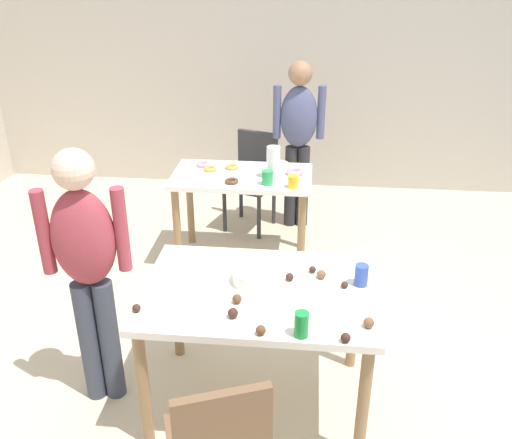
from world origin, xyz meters
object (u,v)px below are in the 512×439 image
Objects in this scene: chair_far_table at (253,174)px; soda_can at (301,324)px; dining_table_near at (259,304)px; mixing_bowl at (253,276)px; person_adult_far at (298,131)px; pitcher_far at (273,162)px; dining_table_far at (242,189)px; person_girl_near at (87,261)px.

chair_far_table is 7.13× the size of soda_can.
mixing_bowl is (-0.03, 0.06, 0.13)m from dining_table_near.
person_adult_far reaches higher than pitcher_far.
dining_table_far is 1.25× the size of chair_far_table.
person_adult_far is at bearing 77.31° from pitcher_far.
person_girl_near reaches higher than pitcher_far.
mixing_bowl is at bearing 6.57° from person_girl_near.
soda_can is at bearing -16.41° from person_girl_near.
person_girl_near reaches higher than mixing_bowl.
soda_can is at bearing -75.42° from dining_table_far.
person_adult_far is (0.13, 2.29, 0.25)m from dining_table_near.
person_adult_far reaches higher than soda_can.
dining_table_near is 0.15m from mixing_bowl.
dining_table_far is 1.58m from mixing_bowl.
dining_table_near is at bearing -59.50° from mixing_bowl.
chair_far_table is (-0.27, 2.26, -0.16)m from dining_table_near.
person_adult_far is at bearing 59.03° from dining_table_far.
dining_table_far is at bearing 168.68° from pitcher_far.
chair_far_table is at bearing 88.49° from dining_table_far.
dining_table_far is 0.35m from pitcher_far.
dining_table_near is 0.46m from soda_can.
person_adult_far is 2.24m from mixing_bowl.
soda_can is 1.94m from pitcher_far.
person_adult_far is 12.34× the size of soda_can.
pitcher_far is at bearing 91.40° from dining_table_near.
dining_table_far is 0.67m from chair_far_table.
pitcher_far is at bearing -11.32° from dining_table_far.
dining_table_near is at bearing 2.52° from person_girl_near.
dining_table_near is 2.31m from person_adult_far.
mixing_bowl is (0.84, 0.10, -0.10)m from person_girl_near.
pitcher_far is (-0.00, 1.50, 0.09)m from mixing_bowl.
chair_far_table is at bearing 96.05° from mixing_bowl.
soda_can is (0.23, -0.36, 0.16)m from dining_table_near.
soda_can is (0.51, -1.97, 0.19)m from dining_table_far.
dining_table_near is 1.63m from dining_table_far.
pitcher_far is (0.23, -0.71, 0.38)m from chair_far_table.
chair_far_table is 3.50× the size of pitcher_far.
pitcher_far is (0.25, -0.05, 0.25)m from dining_table_far.
person_adult_far is 7.04× the size of mixing_bowl.
dining_table_far is 0.85m from person_adult_far.
dining_table_far is 2.04m from soda_can.
dining_table_near is 2.28m from chair_far_table.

